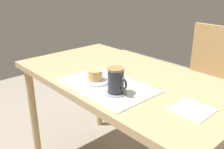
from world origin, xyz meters
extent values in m
cylinder|color=tan|center=(-0.58, -0.29, 0.34)|extent=(0.05, 0.05, 0.67)
cylinder|color=tan|center=(-0.58, 0.29, 0.34)|extent=(0.05, 0.05, 0.67)
cube|color=tan|center=(0.00, 0.00, 0.69)|extent=(1.28, 0.70, 0.04)
cylinder|color=tan|center=(0.28, 0.46, 0.21)|extent=(0.04, 0.04, 0.41)
cylinder|color=tan|center=(-0.07, 0.47, 0.21)|extent=(0.04, 0.04, 0.41)
cylinder|color=tan|center=(-0.06, 0.83, 0.21)|extent=(0.04, 0.04, 0.41)
cube|color=tan|center=(0.11, 0.65, 0.43)|extent=(0.43, 0.43, 0.04)
cube|color=tan|center=(0.12, 0.84, 0.67)|extent=(0.39, 0.04, 0.45)
cube|color=silver|center=(0.05, -0.17, 0.71)|extent=(0.47, 0.30, 0.00)
cylinder|color=white|center=(-0.02, -0.18, 0.72)|extent=(0.14, 0.14, 0.01)
cylinder|color=#E0A860|center=(-0.02, -0.18, 0.75)|extent=(0.07, 0.07, 0.05)
cylinder|color=#99999E|center=(0.14, -0.19, 0.72)|extent=(0.10, 0.10, 0.00)
cylinder|color=#2D333D|center=(0.14, -0.19, 0.77)|extent=(0.07, 0.07, 0.11)
cylinder|color=#9E7547|center=(0.14, -0.19, 0.83)|extent=(0.08, 0.08, 0.01)
torus|color=#2D333D|center=(0.18, -0.19, 0.77)|extent=(0.06, 0.01, 0.06)
cube|color=white|center=(0.46, -0.07, 0.71)|extent=(0.15, 0.15, 0.00)
camera|label=1|loc=(0.90, -0.90, 1.20)|focal=40.00mm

